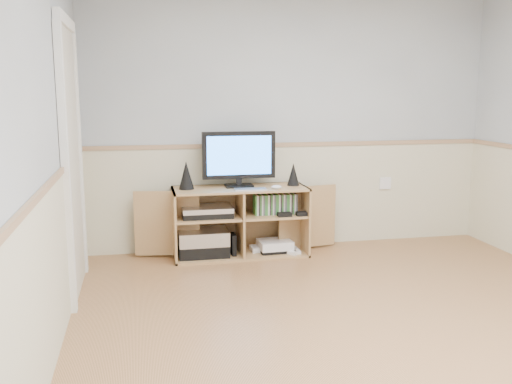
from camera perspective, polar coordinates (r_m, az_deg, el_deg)
room at (r=3.61m, az=11.58°, el=4.64°), size 4.04×4.54×2.54m
media_cabinet at (r=5.44m, az=-1.71°, el=-2.77°), size 1.96×0.47×0.65m
monitor at (r=5.33m, az=-1.73°, el=3.53°), size 0.69×0.18×0.52m
speaker_left at (r=5.26m, az=-6.99°, el=1.67°), size 0.14×0.14×0.26m
speaker_right at (r=5.43m, az=3.75°, el=1.78°), size 0.12×0.12×0.21m
keyboard at (r=5.20m, az=-0.55°, el=0.28°), size 0.30×0.13×0.01m
mouse at (r=5.25m, az=2.06°, el=0.50°), size 0.10×0.08×0.04m
av_components at (r=5.36m, az=-5.16°, el=-4.24°), size 0.53×0.34×0.47m
game_consoles at (r=5.50m, az=1.76°, el=-5.43°), size 0.45×0.30×0.11m
game_cases at (r=5.40m, az=1.92°, el=-1.20°), size 0.40×0.14×0.19m
wall_outlet at (r=6.02m, az=12.78°, el=0.86°), size 0.12×0.03×0.12m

